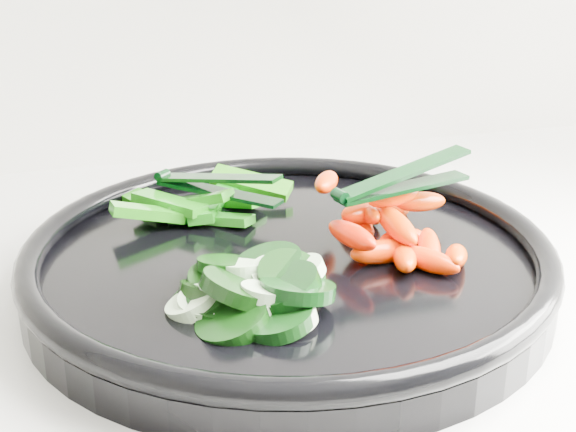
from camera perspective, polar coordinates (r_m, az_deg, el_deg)
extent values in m
cylinder|color=black|center=(0.57, 0.00, -3.93)|extent=(0.40, 0.40, 0.02)
torus|color=black|center=(0.57, 0.00, -2.25)|extent=(0.41, 0.41, 0.02)
cylinder|color=black|center=(0.48, -3.96, -7.46)|extent=(0.06, 0.06, 0.03)
cylinder|color=beige|center=(0.48, -3.09, -7.09)|extent=(0.04, 0.04, 0.02)
cylinder|color=black|center=(0.51, -5.47, -5.56)|extent=(0.06, 0.06, 0.03)
cylinder|color=#D0F1C1|center=(0.51, -4.36, -5.25)|extent=(0.04, 0.04, 0.03)
cylinder|color=black|center=(0.52, -4.88, -4.96)|extent=(0.06, 0.06, 0.03)
cylinder|color=#D3EFBF|center=(0.51, -4.06, -5.32)|extent=(0.04, 0.04, 0.02)
cylinder|color=black|center=(0.48, -0.76, -7.45)|extent=(0.06, 0.06, 0.02)
cylinder|color=beige|center=(0.48, 0.03, -7.29)|extent=(0.05, 0.05, 0.02)
cylinder|color=black|center=(0.52, -4.30, -4.73)|extent=(0.06, 0.06, 0.02)
cylinder|color=beige|center=(0.53, -3.77, -4.09)|extent=(0.04, 0.03, 0.02)
cylinder|color=black|center=(0.52, -4.43, -5.06)|extent=(0.06, 0.06, 0.02)
cylinder|color=beige|center=(0.51, -5.00, -5.24)|extent=(0.04, 0.04, 0.01)
cylinder|color=black|center=(0.50, -4.92, -6.18)|extent=(0.05, 0.05, 0.02)
cylinder|color=#DBF4C3|center=(0.50, -6.02, -6.26)|extent=(0.03, 0.04, 0.01)
cylinder|color=black|center=(0.50, -6.09, -5.99)|extent=(0.04, 0.04, 0.03)
cylinder|color=#CFEFBF|center=(0.50, -6.76, -6.20)|extent=(0.04, 0.04, 0.02)
cylinder|color=black|center=(0.49, -0.28, -5.14)|extent=(0.06, 0.06, 0.03)
cylinder|color=#E1F9C7|center=(0.51, 0.91, -4.01)|extent=(0.04, 0.04, 0.02)
cylinder|color=black|center=(0.52, -4.49, -3.48)|extent=(0.05, 0.05, 0.02)
cylinder|color=#C5E7B8|center=(0.52, -3.14, -3.73)|extent=(0.04, 0.04, 0.02)
cylinder|color=black|center=(0.49, -3.57, -5.20)|extent=(0.05, 0.06, 0.03)
cylinder|color=beige|center=(0.50, -4.72, -5.03)|extent=(0.03, 0.03, 0.02)
cylinder|color=black|center=(0.51, 0.19, -4.40)|extent=(0.06, 0.06, 0.03)
cylinder|color=beige|center=(0.51, -1.10, -4.19)|extent=(0.04, 0.04, 0.02)
cylinder|color=black|center=(0.52, -1.49, -3.68)|extent=(0.06, 0.06, 0.02)
cylinder|color=#E0F2C1|center=(0.52, -0.20, -3.47)|extent=(0.03, 0.03, 0.02)
cylinder|color=black|center=(0.49, 0.69, -5.25)|extent=(0.06, 0.06, 0.02)
cylinder|color=beige|center=(0.49, -1.66, -5.48)|extent=(0.04, 0.04, 0.02)
ellipsoid|color=#F72900|center=(0.57, 10.02, -2.29)|extent=(0.03, 0.05, 0.03)
ellipsoid|color=red|center=(0.56, 6.79, -2.53)|extent=(0.06, 0.03, 0.03)
ellipsoid|color=#FF0E00|center=(0.55, 9.90, -3.10)|extent=(0.04, 0.05, 0.02)
ellipsoid|color=red|center=(0.60, 4.86, -0.85)|extent=(0.03, 0.05, 0.03)
ellipsoid|color=#DA3800|center=(0.56, 11.88, -2.78)|extent=(0.03, 0.05, 0.03)
ellipsoid|color=#F31200|center=(0.60, 5.25, -0.67)|extent=(0.03, 0.05, 0.02)
ellipsoid|color=#FA2F00|center=(0.55, 8.31, -2.97)|extent=(0.03, 0.05, 0.02)
ellipsoid|color=#EA3C00|center=(0.58, 8.16, -1.57)|extent=(0.05, 0.03, 0.02)
ellipsoid|color=#FF4400|center=(0.64, 7.90, 0.83)|extent=(0.04, 0.05, 0.03)
ellipsoid|color=red|center=(0.63, 5.70, 0.31)|extent=(0.02, 0.04, 0.02)
ellipsoid|color=#F21300|center=(0.55, 4.55, -1.37)|extent=(0.03, 0.06, 0.02)
ellipsoid|color=red|center=(0.59, 5.71, 0.15)|extent=(0.02, 0.04, 0.02)
ellipsoid|color=#E82A00|center=(0.57, 7.70, -0.62)|extent=(0.02, 0.06, 0.02)
ellipsoid|color=#E44D00|center=(0.59, 5.36, 0.27)|extent=(0.05, 0.05, 0.03)
ellipsoid|color=#E64500|center=(0.61, 9.40, 1.01)|extent=(0.05, 0.03, 0.02)
ellipsoid|color=#E25000|center=(0.61, 2.76, 2.42)|extent=(0.04, 0.05, 0.02)
ellipsoid|color=#E45C00|center=(0.58, 7.52, 1.36)|extent=(0.04, 0.02, 0.02)
cube|color=#1A6509|center=(0.64, -5.85, 0.34)|extent=(0.04, 0.06, 0.02)
cube|color=#1E6D0A|center=(0.66, -3.69, 1.04)|extent=(0.04, 0.05, 0.02)
cube|color=#09620E|center=(0.62, -4.52, -0.23)|extent=(0.05, 0.04, 0.01)
cube|color=#0B7510|center=(0.65, -5.97, 0.70)|extent=(0.06, 0.05, 0.02)
cube|color=#0F6C0A|center=(0.66, -9.96, 0.85)|extent=(0.04, 0.05, 0.01)
cube|color=#1C6809|center=(0.65, -7.77, 0.51)|extent=(0.02, 0.06, 0.02)
cube|color=#0B740B|center=(0.63, -6.46, 1.12)|extent=(0.06, 0.05, 0.03)
cube|color=#1B740B|center=(0.62, -9.96, 0.25)|extent=(0.06, 0.03, 0.02)
cube|color=#156509|center=(0.63, -8.45, 0.92)|extent=(0.06, 0.06, 0.01)
cube|color=#17700A|center=(0.67, -2.63, 2.37)|extent=(0.07, 0.05, 0.02)
cylinder|color=black|center=(0.54, 3.72, 1.46)|extent=(0.01, 0.01, 0.01)
cube|color=black|center=(0.58, 8.23, 2.01)|extent=(0.11, 0.04, 0.00)
cube|color=black|center=(0.57, 8.30, 3.09)|extent=(0.11, 0.04, 0.02)
cylinder|color=black|center=(0.66, -8.93, 2.89)|extent=(0.01, 0.01, 0.01)
cube|color=black|center=(0.63, -4.97, 1.72)|extent=(0.09, 0.09, 0.00)
cube|color=black|center=(0.63, -5.01, 2.70)|extent=(0.09, 0.09, 0.02)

